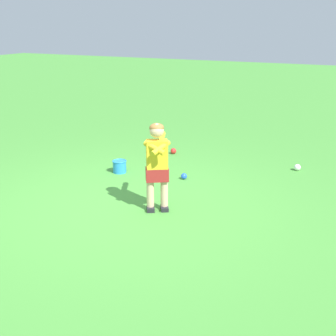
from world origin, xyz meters
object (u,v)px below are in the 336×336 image
play_ball_behind_batter (297,167)px  toy_bucket (120,166)px  play_ball_midfield (173,151)px  play_ball_center_lawn (184,176)px  child_batter (157,159)px

play_ball_behind_batter → toy_bucket: toy_bucket is taller
play_ball_behind_batter → play_ball_midfield: bearing=180.0°
play_ball_center_lawn → toy_bucket: toy_bucket is taller
play_ball_behind_batter → child_batter: bearing=-118.7°
play_ball_behind_batter → toy_bucket: size_ratio=0.47×
toy_bucket → play_ball_center_lawn: bearing=7.9°
child_batter → play_ball_center_lawn: size_ratio=12.10×
play_ball_midfield → play_ball_center_lawn: bearing=-58.3°
play_ball_behind_batter → play_ball_midfield: 2.11m
play_ball_midfield → toy_bucket: size_ratio=0.46×
play_ball_center_lawn → play_ball_midfield: bearing=121.7°
toy_bucket → child_batter: bearing=-41.2°
child_batter → play_ball_midfield: size_ratio=10.76×
play_ball_midfield → play_ball_behind_batter: bearing=-0.0°
play_ball_behind_batter → toy_bucket: (-2.42, -1.26, 0.05)m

